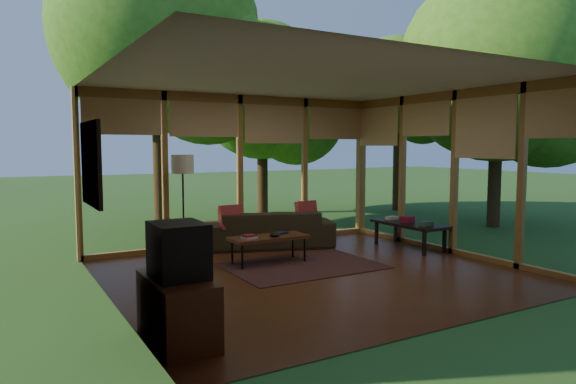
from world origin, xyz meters
TOP-DOWN VIEW (x-y plane):
  - floor at (0.00, 0.00)m, footprint 5.50×5.50m
  - ceiling at (0.00, 0.00)m, footprint 5.50×5.50m
  - wall_left at (-2.75, 0.00)m, footprint 0.04×5.00m
  - wall_front at (0.00, -2.50)m, footprint 5.50×0.04m
  - window_wall_back at (0.00, 2.50)m, footprint 5.50×0.12m
  - window_wall_right at (2.75, 0.00)m, footprint 0.12×5.00m
  - exterior_lawn at (8.00, 8.00)m, footprint 40.00×40.00m
  - tree_nw at (-0.72, 5.17)m, footprint 4.42×4.42m
  - tree_ne at (2.41, 6.41)m, footprint 3.67×3.67m
  - tree_se at (5.70, 1.60)m, footprint 4.18×4.18m
  - tree_far at (5.84, 4.95)m, footprint 2.60×2.60m
  - rug at (0.08, 0.46)m, footprint 2.23×1.58m
  - sofa at (0.33, 2.00)m, footprint 2.40×1.56m
  - pillow_left at (-0.42, 1.95)m, footprint 0.41×0.22m
  - pillow_right at (1.08, 1.95)m, footprint 0.40×0.21m
  - ct_book_lower at (-0.63, 0.81)m, footprint 0.24×0.20m
  - ct_book_upper at (-0.63, 0.81)m, footprint 0.20×0.17m
  - ct_book_side at (-0.03, 0.94)m, footprint 0.24×0.21m
  - ct_bowl at (-0.23, 0.76)m, footprint 0.16×0.16m
  - media_cabinet at (-2.47, -1.51)m, footprint 0.50×1.00m
  - television at (-2.45, -1.51)m, footprint 0.45×0.55m
  - console_book_a at (2.40, 0.27)m, footprint 0.20×0.15m
  - console_book_b at (2.40, 0.72)m, footprint 0.26×0.21m
  - console_book_c at (2.40, 1.12)m, footprint 0.21×0.15m
  - floor_lamp at (-1.22, 2.04)m, footprint 0.36×0.36m
  - coffee_table at (-0.28, 0.86)m, footprint 1.20×0.50m
  - side_console at (2.40, 0.67)m, footprint 0.60×1.40m
  - wall_painting at (-2.71, 1.40)m, footprint 0.06×1.35m

SIDE VIEW (x-z plane):
  - exterior_lawn at x=8.00m, z-range -0.01..-0.01m
  - floor at x=0.00m, z-range 0.00..0.00m
  - rug at x=0.08m, z-range 0.00..0.01m
  - media_cabinet at x=-2.47m, z-range 0.00..0.60m
  - sofa at x=0.33m, z-range 0.00..0.65m
  - coffee_table at x=-0.28m, z-range 0.18..0.60m
  - side_console at x=2.40m, z-range 0.18..0.64m
  - ct_book_side at x=-0.03m, z-range 0.42..0.46m
  - ct_book_lower at x=-0.63m, z-range 0.42..0.46m
  - ct_bowl at x=-0.23m, z-range 0.42..0.50m
  - ct_book_upper at x=-0.63m, z-range 0.45..0.48m
  - console_book_c at x=2.40m, z-range 0.45..0.51m
  - console_book_a at x=2.40m, z-range 0.46..0.53m
  - console_book_b at x=2.40m, z-range 0.46..0.56m
  - pillow_right at x=1.08m, z-range 0.37..0.79m
  - pillow_left at x=-0.42m, z-range 0.37..0.80m
  - television at x=-2.45m, z-range 0.60..1.10m
  - wall_left at x=-2.75m, z-range 0.00..2.70m
  - wall_front at x=0.00m, z-range 0.00..2.70m
  - window_wall_back at x=0.00m, z-range 0.00..2.70m
  - window_wall_right at x=2.75m, z-range 0.00..2.70m
  - floor_lamp at x=-1.22m, z-range 0.58..2.23m
  - wall_painting at x=-2.71m, z-range 0.98..2.12m
  - ceiling at x=0.00m, z-range 2.70..2.70m
  - tree_ne at x=2.41m, z-range 0.71..5.81m
  - tree_far at x=5.84m, z-range 1.08..5.87m
  - tree_se at x=5.70m, z-range 0.71..6.34m
  - tree_nw at x=-0.72m, z-range 1.03..7.51m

